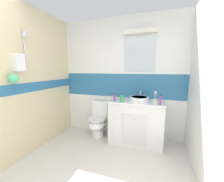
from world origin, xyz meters
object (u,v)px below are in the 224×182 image
soap_dispenser (122,99)px  toothpaste_tube_upright (160,100)px  toilet (98,120)px  sink_basin (139,99)px  deodorant_spray_can (114,97)px  toothbrush_cup (155,101)px

soap_dispenser → toothpaste_tube_upright: size_ratio=0.96×
toilet → sink_basin: bearing=-1.2°
toilet → toothpaste_tube_upright: toothpaste_tube_upright is taller
sink_basin → toilet: sink_basin is taller
toothpaste_tube_upright → toilet: bearing=171.3°
soap_dispenser → toothpaste_tube_upright: (0.66, 0.01, 0.02)m
soap_dispenser → toilet: bearing=160.4°
toilet → toothpaste_tube_upright: bearing=-8.7°
soap_dispenser → deodorant_spray_can: (-0.15, 0.03, 0.01)m
toothbrush_cup → soap_dispenser: 0.58m
toilet → toothbrush_cup: bearing=-9.7°
soap_dispenser → deodorant_spray_can: 0.15m
toothbrush_cup → soap_dispenser: size_ratio=1.41×
toilet → deodorant_spray_can: (0.42, -0.17, 0.56)m
sink_basin → toothpaste_tube_upright: size_ratio=2.30×
toothbrush_cup → deodorant_spray_can: (-0.73, 0.02, 0.01)m
toothbrush_cup → soap_dispenser: toothbrush_cup is taller
sink_basin → toothpaste_tube_upright: bearing=-24.7°
toilet → deodorant_spray_can: deodorant_spray_can is taller
sink_basin → deodorant_spray_can: (-0.44, -0.16, 0.03)m
deodorant_spray_can → toothpaste_tube_upright: size_ratio=0.89×
toilet → soap_dispenser: soap_dispenser is taller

